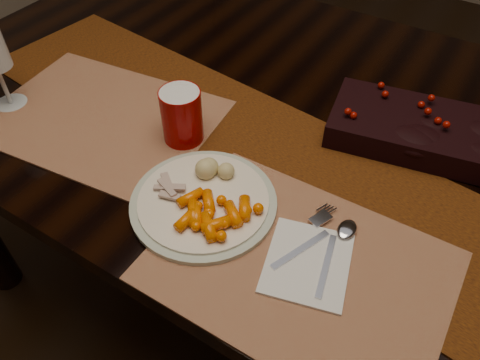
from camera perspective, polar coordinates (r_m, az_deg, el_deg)
The scene contains 14 objects.
floor at distance 1.57m, azimuth 5.20°, elevation -14.33°, with size 5.00×5.00×0.00m, color black.
dining_table at distance 1.26m, azimuth 6.32°, elevation -5.90°, with size 1.80×1.00×0.75m, color black.
table_runner at distance 0.87m, azimuth 6.45°, elevation 1.08°, with size 1.55×0.32×0.00m, color black.
centerpiece at distance 0.97m, azimuth 21.22°, elevation 6.05°, with size 0.34×0.18×0.07m, color black, non-canonical shape.
placemat_main at distance 0.74m, azimuth 7.28°, elevation -10.37°, with size 0.44×0.33×0.00m, color brown.
placemat_second at distance 1.02m, azimuth -16.50°, elevation 7.29°, with size 0.46×0.34×0.00m, color brown.
dinner_plate at distance 0.81m, azimuth -4.47°, elevation -2.65°, with size 0.25×0.25×0.01m, color white.
baby_carrots at distance 0.77m, azimuth -3.94°, elevation -3.89°, with size 0.12×0.10×0.02m, color #EA6100, non-canonical shape.
mashed_potatoes at distance 0.82m, azimuth -2.64°, elevation 1.76°, with size 0.07×0.06×0.04m, color #D9BC81, non-canonical shape.
turkey_shreds at distance 0.81m, azimuth -9.15°, elevation -0.93°, with size 0.07×0.06×0.02m, color tan, non-canonical shape.
napkin at distance 0.74m, azimuth 8.23°, elevation -9.96°, with size 0.13×0.15×0.01m, color white.
fork at distance 0.76m, azimuth 8.02°, elevation -7.41°, with size 0.02×0.15×0.00m, color silver, non-canonical shape.
spoon at distance 0.75m, azimuth 11.25°, elevation -8.81°, with size 0.03×0.15×0.00m, color silver, non-canonical shape.
red_cup at distance 0.91m, azimuth -7.11°, elevation 7.78°, with size 0.08×0.08×0.11m, color #900100.
Camera 1 is at (0.29, -0.73, 1.37)m, focal length 35.00 mm.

